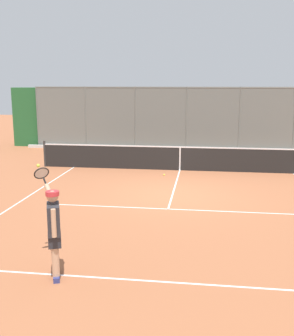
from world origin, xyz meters
The scene contains 6 objects.
ground_plane centered at (0.00, 0.00, 0.00)m, with size 60.00×60.00×0.00m, color #A8603D.
court_line_markings centered at (0.00, 1.89, 0.00)m, with size 8.77×9.44×0.01m.
fence_backdrop centered at (0.00, -9.25, 1.57)m, with size 18.82×1.37×3.22m.
tennis_net centered at (0.00, -3.66, 0.49)m, with size 11.26×0.09×1.07m.
tennis_player centered at (1.64, 5.83, 0.93)m, with size 0.82×1.18×1.89m.
tennis_ball_near_baseline centered at (0.52, -2.62, 0.03)m, with size 0.07×0.07×0.07m, color #D6E042.
Camera 1 is at (-0.93, 12.38, 3.41)m, focal length 44.07 mm.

